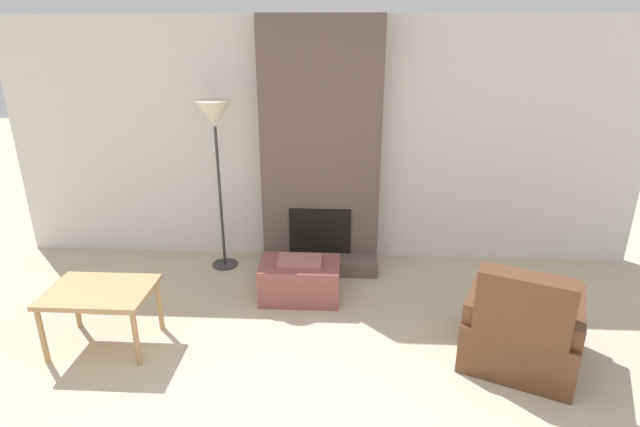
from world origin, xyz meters
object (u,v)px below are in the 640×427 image
side_table (100,296)px  floor_lamp_left (215,123)px  ottoman (300,279)px  armchair (521,331)px

side_table → floor_lamp_left: (0.63, 1.51, 1.12)m
ottoman → floor_lamp_left: floor_lamp_left is taller
ottoman → side_table: (-1.53, -0.85, 0.26)m
floor_lamp_left → side_table: bearing=-112.7°
ottoman → armchair: bearing=-26.6°
ottoman → side_table: 1.77m
ottoman → floor_lamp_left: (-0.90, 0.65, 1.38)m
floor_lamp_left → ottoman: bearing=-36.0°
ottoman → floor_lamp_left: 1.77m
side_table → ottoman: bearing=29.2°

